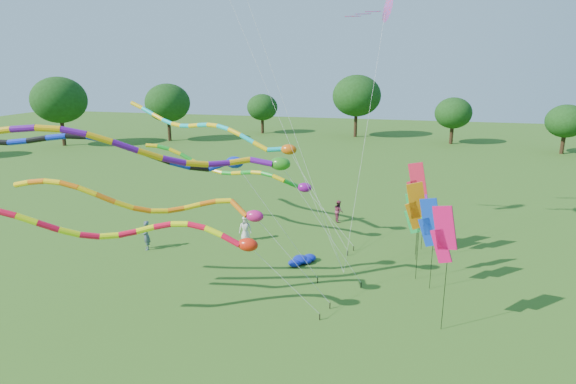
% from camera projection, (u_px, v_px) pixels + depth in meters
% --- Properties ---
extents(ground, '(160.00, 160.00, 0.00)m').
position_uv_depth(ground, '(277.00, 308.00, 22.01)').
color(ground, '#2B5917').
rests_on(ground, ground).
extents(tree_ring, '(119.80, 117.69, 9.58)m').
position_uv_depth(tree_ring, '(157.00, 174.00, 23.71)').
color(tree_ring, '#382314').
rests_on(tree_ring, ground).
extents(tube_kite_red, '(12.22, 4.77, 6.19)m').
position_uv_depth(tube_kite_red, '(155.00, 233.00, 19.50)').
color(tube_kite_red, black).
rests_on(tube_kite_red, ground).
extents(tube_kite_orange, '(12.59, 3.82, 6.81)m').
position_uv_depth(tube_kite_orange, '(169.00, 204.00, 20.55)').
color(tube_kite_orange, black).
rests_on(tube_kite_orange, ground).
extents(tube_kite_purple, '(15.91, 7.28, 9.18)m').
position_uv_depth(tube_kite_purple, '(160.00, 151.00, 20.39)').
color(tube_kite_purple, black).
rests_on(tube_kite_purple, ground).
extents(tube_kite_blue, '(14.90, 5.96, 8.68)m').
position_uv_depth(tube_kite_blue, '(129.00, 152.00, 21.35)').
color(tube_kite_blue, black).
rests_on(tube_kite_blue, ground).
extents(tube_kite_cyan, '(15.71, 4.28, 8.82)m').
position_uv_depth(tube_kite_cyan, '(222.00, 132.00, 30.22)').
color(tube_kite_cyan, black).
rests_on(tube_kite_cyan, ground).
extents(tube_kite_green, '(13.62, 1.68, 6.37)m').
position_uv_depth(tube_kite_green, '(244.00, 172.00, 29.86)').
color(tube_kite_green, black).
rests_on(tube_kite_green, ground).
extents(delta_kite_high_c, '(3.16, 6.51, 14.91)m').
position_uv_depth(delta_kite_high_c, '(386.00, 8.00, 26.51)').
color(delta_kite_high_c, black).
rests_on(delta_kite_high_c, ground).
extents(banner_pole_red, '(1.16, 0.29, 5.69)m').
position_uv_depth(banner_pole_red, '(417.00, 184.00, 26.46)').
color(banner_pole_red, black).
rests_on(banner_pole_red, ground).
extents(banner_pole_green, '(1.16, 0.25, 3.77)m').
position_uv_depth(banner_pole_green, '(414.00, 213.00, 27.70)').
color(banner_pole_green, black).
rests_on(banner_pole_green, ground).
extents(banner_pole_orange, '(1.15, 0.35, 5.23)m').
position_uv_depth(banner_pole_orange, '(416.00, 206.00, 24.02)').
color(banner_pole_orange, black).
rests_on(banner_pole_orange, ground).
extents(banner_pole_violet, '(1.12, 0.48, 4.04)m').
position_uv_depth(banner_pole_violet, '(420.00, 205.00, 28.46)').
color(banner_pole_violet, black).
rests_on(banner_pole_violet, ground).
extents(banner_pole_blue_b, '(1.14, 0.36, 4.69)m').
position_uv_depth(banner_pole_blue_b, '(430.00, 223.00, 23.21)').
color(banner_pole_blue_b, black).
rests_on(banner_pole_blue_b, ground).
extents(banner_pole_magenta_b, '(1.09, 0.55, 5.44)m').
position_uv_depth(banner_pole_magenta_b, '(444.00, 235.00, 19.37)').
color(banner_pole_magenta_b, black).
rests_on(banner_pole_magenta_b, ground).
extents(blue_nylon_heap, '(1.34, 1.60, 0.53)m').
position_uv_depth(blue_nylon_heap, '(307.00, 260.00, 26.90)').
color(blue_nylon_heap, '#0C1B9F').
rests_on(blue_nylon_heap, ground).
extents(person_a, '(0.87, 0.66, 1.60)m').
position_uv_depth(person_a, '(245.00, 228.00, 30.30)').
color(person_a, silver).
rests_on(person_a, ground).
extents(person_b, '(0.72, 0.77, 1.78)m').
position_uv_depth(person_b, '(146.00, 235.00, 28.83)').
color(person_b, '#475563').
rests_on(person_b, ground).
extents(person_c, '(0.85, 0.93, 1.55)m').
position_uv_depth(person_c, '(339.00, 211.00, 33.99)').
color(person_c, '#88314B').
rests_on(person_c, ground).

